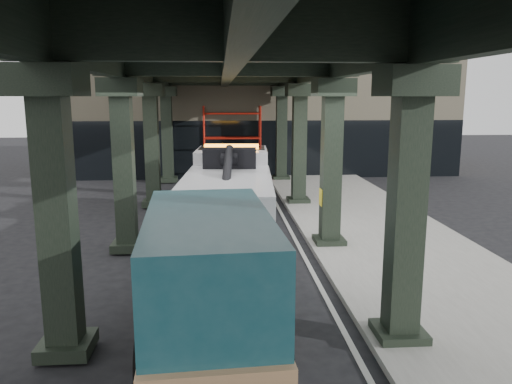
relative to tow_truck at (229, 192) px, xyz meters
name	(u,v)px	position (x,y,z in m)	size (l,w,h in m)	color
ground	(247,272)	(0.37, -3.49, -1.45)	(90.00, 90.00, 0.00)	black
sidewalk	(390,243)	(4.87, -1.49, -1.37)	(5.00, 40.00, 0.15)	gray
lane_stripe	(299,248)	(2.07, -1.49, -1.44)	(0.12, 38.00, 0.01)	silver
viaduct	(228,61)	(-0.03, -1.49, 4.01)	(7.40, 32.00, 6.40)	black
building	(261,104)	(2.37, 16.51, 2.55)	(22.00, 10.00, 8.00)	#C6B793
scaffolding	(232,141)	(0.37, 11.16, 0.66)	(3.08, 0.88, 4.00)	red
tow_truck	(229,192)	(0.00, 0.00, 0.00)	(3.14, 9.21, 2.97)	black
towed_van	(208,267)	(-0.54, -6.77, -0.14)	(2.74, 6.14, 2.44)	#11373E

